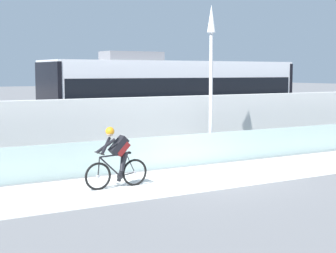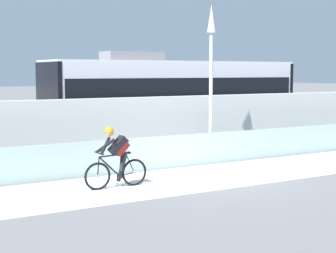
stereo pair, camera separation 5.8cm
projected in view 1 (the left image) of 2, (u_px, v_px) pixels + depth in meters
ground_plane at (209, 177)px, 15.57m from camera, size 200.00×200.00×0.00m
bike_path_deck at (209, 177)px, 15.57m from camera, size 32.00×3.20×0.01m
glass_parapet at (175, 151)px, 17.09m from camera, size 32.00×0.05×1.01m
concrete_barrier_wall at (148, 128)px, 18.57m from camera, size 32.00×0.36×2.15m
tram_rail_near at (117, 150)px, 20.79m from camera, size 32.00×0.08×0.01m
tram_rail_far at (101, 146)px, 22.02m from camera, size 32.00×0.08×0.01m
tram at (174, 98)px, 22.76m from camera, size 11.06×2.54×3.81m
cyclist_on_bike at (117, 158)px, 13.98m from camera, size 1.77×0.58×1.61m
lamp_post_antenna at (211, 63)px, 17.88m from camera, size 0.28×0.28×5.20m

